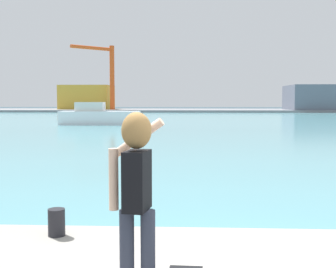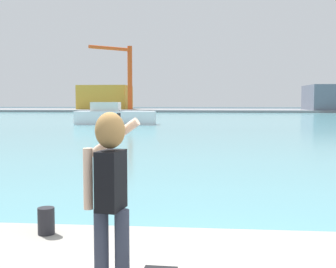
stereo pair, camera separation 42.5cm
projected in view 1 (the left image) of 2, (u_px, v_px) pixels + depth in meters
ground_plane at (194, 120)px, 54.19m from camera, size 220.00×220.00×0.00m
harbor_water at (193, 119)px, 56.18m from camera, size 140.00×100.00×0.02m
far_shore_dock at (192, 110)px, 96.00m from camera, size 140.00×20.00×0.47m
person_photographer at (136, 184)px, 4.07m from camera, size 0.53×0.56×1.74m
harbor_bollard at (57, 222)px, 5.96m from camera, size 0.23×0.23×0.37m
boat_moored at (99, 116)px, 42.17m from camera, size 7.77×2.61×2.17m
warehouse_left at (87, 97)px, 98.72m from camera, size 10.91×9.81×5.31m
warehouse_right at (322, 98)px, 90.98m from camera, size 14.03×11.88×5.08m
port_crane at (107, 70)px, 91.28m from camera, size 7.74×7.12×13.40m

